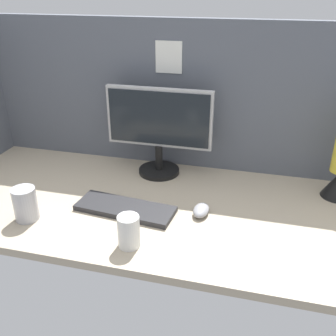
% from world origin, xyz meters
% --- Properties ---
extents(ground_plane, '(1.80, 0.80, 0.03)m').
position_xyz_m(ground_plane, '(0.00, 0.00, -0.01)').
color(ground_plane, tan).
extents(cubicle_wall_back, '(1.80, 0.06, 0.64)m').
position_xyz_m(cubicle_wall_back, '(-0.00, 0.37, 0.32)').
color(cubicle_wall_back, '#565B66').
rests_on(cubicle_wall_back, ground_plane).
extents(monitor, '(0.46, 0.18, 0.38)m').
position_xyz_m(monitor, '(-0.04, 0.25, 0.21)').
color(monitor, black).
rests_on(monitor, ground_plane).
extents(keyboard, '(0.38, 0.17, 0.02)m').
position_xyz_m(keyboard, '(-0.07, -0.09, 0.01)').
color(keyboard, '#262628').
rests_on(keyboard, ground_plane).
extents(mouse, '(0.06, 0.10, 0.03)m').
position_xyz_m(mouse, '(0.20, -0.05, 0.02)').
color(mouse, '#99999E').
rests_on(mouse, ground_plane).
extents(mug_ceramic_white, '(0.07, 0.07, 0.11)m').
position_xyz_m(mug_ceramic_white, '(0.01, -0.29, 0.06)').
color(mug_ceramic_white, white).
rests_on(mug_ceramic_white, ground_plane).
extents(mug_steel, '(0.08, 0.08, 0.12)m').
position_xyz_m(mug_steel, '(-0.40, -0.23, 0.06)').
color(mug_steel, '#B2B2B7').
rests_on(mug_steel, ground_plane).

